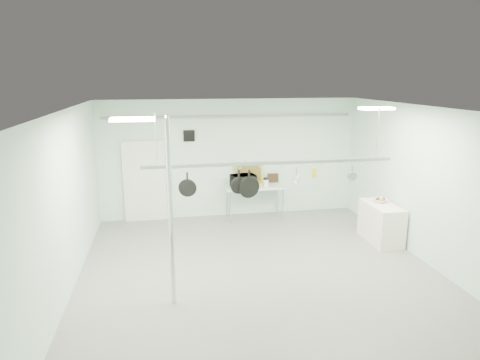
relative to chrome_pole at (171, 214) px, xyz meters
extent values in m
plane|color=gray|center=(1.70, 0.60, -1.60)|extent=(8.00, 8.00, 0.00)
cube|color=silver|center=(1.70, 0.60, 1.59)|extent=(7.00, 8.00, 0.02)
cube|color=silver|center=(1.70, 4.59, 0.00)|extent=(7.00, 0.02, 3.20)
cube|color=silver|center=(5.19, 0.60, 0.00)|extent=(0.02, 8.00, 3.20)
cube|color=silver|center=(-0.60, 4.54, -0.55)|extent=(1.10, 0.10, 2.20)
cube|color=black|center=(0.60, 4.57, 0.65)|extent=(0.30, 0.04, 0.30)
cylinder|color=gray|center=(1.70, 4.50, 1.15)|extent=(6.60, 0.07, 0.07)
cylinder|color=silver|center=(0.00, 0.00, 0.00)|extent=(0.08, 0.08, 3.20)
cube|color=silver|center=(2.30, 4.20, -0.72)|extent=(1.60, 0.70, 0.05)
cylinder|color=#B7B7BC|center=(1.58, 3.92, -1.17)|extent=(0.04, 0.04, 0.86)
cylinder|color=#B7B7BC|center=(1.58, 4.48, -1.17)|extent=(0.04, 0.04, 0.86)
cylinder|color=#B7B7BC|center=(3.02, 3.92, -1.17)|extent=(0.04, 0.04, 0.86)
cylinder|color=#B7B7BC|center=(3.02, 4.48, -1.17)|extent=(0.04, 0.04, 0.86)
cube|color=white|center=(4.85, 2.00, -1.15)|extent=(0.60, 1.20, 0.90)
cube|color=#B7B7BC|center=(1.90, 0.90, 0.60)|extent=(4.80, 0.06, 0.06)
cylinder|color=#B7B7BC|center=(-0.20, 0.90, 1.10)|extent=(0.02, 0.02, 0.94)
cylinder|color=#B7B7BC|center=(4.00, 0.90, 1.10)|extent=(0.02, 0.02, 0.94)
cube|color=white|center=(-0.50, -0.20, 1.56)|extent=(0.65, 0.30, 0.05)
cube|color=white|center=(4.10, 1.20, 1.56)|extent=(0.65, 0.30, 0.05)
imported|color=black|center=(1.97, 4.10, -0.52)|extent=(0.70, 0.55, 0.34)
cylinder|color=silver|center=(2.58, 4.07, -0.60)|extent=(0.17, 0.17, 0.20)
cube|color=gold|center=(2.20, 4.50, -0.41)|extent=(0.78, 0.16, 0.58)
cube|color=black|center=(2.89, 4.50, -0.57)|extent=(0.31, 0.10, 0.25)
imported|color=white|center=(4.88, 2.18, -0.66)|extent=(0.42, 0.42, 0.08)
camera|label=1|loc=(-0.06, -6.71, 2.18)|focal=32.00mm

